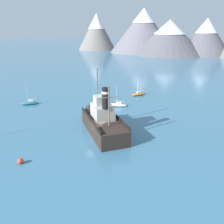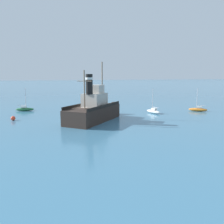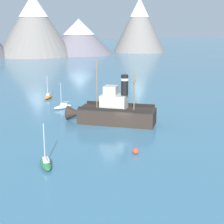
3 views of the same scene
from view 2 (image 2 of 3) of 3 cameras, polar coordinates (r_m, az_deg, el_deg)
name	(u,v)px [view 2 (image 2 of 3)]	position (r m, az deg, el deg)	size (l,w,h in m)	color
ground_plane	(78,122)	(39.64, -8.06, -2.31)	(600.00, 600.00, 0.00)	teal
old_tugboat	(95,110)	(40.14, -4.10, 0.55)	(12.93, 12.18, 9.90)	#2D231E
sailboat_white	(153,111)	(48.38, 9.92, 0.20)	(3.95, 1.97, 4.90)	white
sailboat_orange	(198,109)	(53.50, 20.00, 0.62)	(3.17, 3.70, 4.90)	orange
sailboat_green	(25,109)	(54.03, -20.27, 0.69)	(1.64, 3.92, 4.90)	#286B3D
sailboat_teal	(94,103)	(62.21, -4.44, 2.25)	(3.47, 3.46, 4.90)	#23757A
mooring_buoy	(13,118)	(43.50, -22.70, -1.41)	(0.76, 0.76, 0.76)	red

